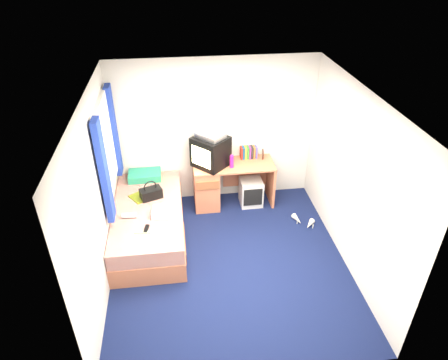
{
  "coord_description": "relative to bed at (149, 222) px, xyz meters",
  "views": [
    {
      "loc": [
        -0.6,
        -4.06,
        3.93
      ],
      "look_at": [
        0.02,
        0.7,
        0.92
      ],
      "focal_mm": 32.0,
      "sensor_mm": 36.0,
      "label": 1
    }
  ],
  "objects": [
    {
      "name": "storage_cube",
      "position": [
        1.65,
        0.67,
        -0.04
      ],
      "size": [
        0.36,
        0.36,
        0.45
      ],
      "primitive_type": "cube",
      "rotation": [
        0.0,
        0.0,
        0.01
      ],
      "color": "silver",
      "rests_on": "ground"
    },
    {
      "name": "handbag",
      "position": [
        0.05,
        0.24,
        0.36
      ],
      "size": [
        0.36,
        0.27,
        0.29
      ],
      "rotation": [
        0.0,
        0.0,
        0.35
      ],
      "color": "black",
      "rests_on": "bed"
    },
    {
      "name": "crt_tv",
      "position": [
        1.0,
        0.74,
        0.73
      ],
      "size": [
        0.66,
        0.66,
        0.49
      ],
      "rotation": [
        0.0,
        0.0,
        -0.8
      ],
      "color": "black",
      "rests_on": "desk"
    },
    {
      "name": "ground",
      "position": [
        1.1,
        -0.7,
        -0.27
      ],
      "size": [
        3.4,
        3.4,
        0.0
      ],
      "primitive_type": "plane",
      "color": "#0C1438",
      "rests_on": "ground"
    },
    {
      "name": "towel",
      "position": [
        0.23,
        -0.21,
        0.32
      ],
      "size": [
        0.32,
        0.27,
        0.1
      ],
      "primitive_type": "cube",
      "rotation": [
        0.0,
        0.0,
        -0.12
      ],
      "color": "silver",
      "rests_on": "bed"
    },
    {
      "name": "remote_control",
      "position": [
        0.01,
        -0.5,
        0.28
      ],
      "size": [
        0.08,
        0.17,
        0.02
      ],
      "primitive_type": "cube",
      "rotation": [
        0.0,
        0.0,
        -0.17
      ],
      "color": "black",
      "rests_on": "bed"
    },
    {
      "name": "pillow",
      "position": [
        -0.06,
        0.81,
        0.33
      ],
      "size": [
        0.52,
        0.34,
        0.11
      ],
      "primitive_type": "cube",
      "rotation": [
        0.0,
        0.0,
        0.02
      ],
      "color": "teal",
      "rests_on": "bed"
    },
    {
      "name": "bed",
      "position": [
        0.0,
        0.0,
        0.0
      ],
      "size": [
        1.01,
        2.0,
        0.54
      ],
      "color": "#CA7754",
      "rests_on": "ground"
    },
    {
      "name": "magazine",
      "position": [
        -0.13,
        0.26,
        0.28
      ],
      "size": [
        0.33,
        0.35,
        0.01
      ],
      "primitive_type": "cube",
      "rotation": [
        0.0,
        0.0,
        0.6
      ],
      "color": "#BEDC18",
      "rests_on": "bed"
    },
    {
      "name": "desk",
      "position": [
        1.09,
        0.74,
        0.14
      ],
      "size": [
        1.3,
        0.55,
        0.75
      ],
      "color": "#CA7754",
      "rests_on": "ground"
    },
    {
      "name": "water_bottle",
      "position": [
        -0.24,
        -0.21,
        0.31
      ],
      "size": [
        0.2,
        0.08,
        0.07
      ],
      "primitive_type": "cylinder",
      "rotation": [
        0.0,
        1.57,
        -0.05
      ],
      "color": "silver",
      "rests_on": "bed"
    },
    {
      "name": "vcr",
      "position": [
        1.0,
        0.74,
        1.01
      ],
      "size": [
        0.5,
        0.5,
        0.08
      ],
      "primitive_type": "cube",
      "rotation": [
        0.0,
        0.0,
        -0.8
      ],
      "color": "silver",
      "rests_on": "crt_tv"
    },
    {
      "name": "aerosol_can",
      "position": [
        1.28,
        0.76,
        0.58
      ],
      "size": [
        0.06,
        0.06,
        0.2
      ],
      "primitive_type": "cylinder",
      "rotation": [
        0.0,
        0.0,
        -0.09
      ],
      "color": "silver",
      "rests_on": "desk"
    },
    {
      "name": "pink_water_bottle",
      "position": [
        1.32,
        0.63,
        0.58
      ],
      "size": [
        0.07,
        0.07,
        0.2
      ],
      "primitive_type": "cylinder",
      "rotation": [
        0.0,
        0.0,
        0.16
      ],
      "color": "#CA1C83",
      "rests_on": "desk"
    },
    {
      "name": "room_shell",
      "position": [
        1.1,
        -0.7,
        1.18
      ],
      "size": [
        3.4,
        3.4,
        3.4
      ],
      "color": "white",
      "rests_on": "ground"
    },
    {
      "name": "white_heels",
      "position": [
        2.37,
        -0.0,
        -0.23
      ],
      "size": [
        0.33,
        0.38,
        0.09
      ],
      "color": "silver",
      "rests_on": "ground"
    },
    {
      "name": "picture_frame",
      "position": [
        1.87,
        0.87,
        0.55
      ],
      "size": [
        0.04,
        0.12,
        0.14
      ],
      "primitive_type": "cube",
      "rotation": [
        0.0,
        0.0,
        -0.16
      ],
      "color": "#321910",
      "rests_on": "desk"
    },
    {
      "name": "book_row",
      "position": [
        1.64,
        0.9,
        0.58
      ],
      "size": [
        0.27,
        0.13,
        0.2
      ],
      "color": "maroon",
      "rests_on": "desk"
    },
    {
      "name": "colour_swatch_fan",
      "position": [
        -0.04,
        -0.56,
        0.28
      ],
      "size": [
        0.23,
        0.09,
        0.01
      ],
      "primitive_type": "cube",
      "rotation": [
        0.0,
        0.0,
        -0.15
      ],
      "color": "gold",
      "rests_on": "bed"
    },
    {
      "name": "window_assembly",
      "position": [
        -0.45,
        0.2,
        1.15
      ],
      "size": [
        0.11,
        1.42,
        1.4
      ],
      "color": "silver",
      "rests_on": "room_shell"
    }
  ]
}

